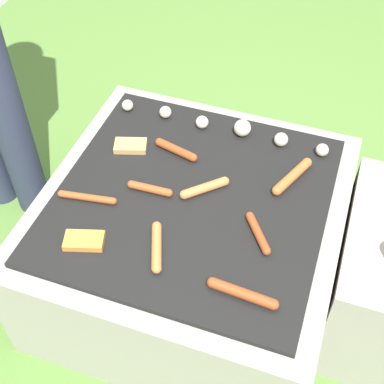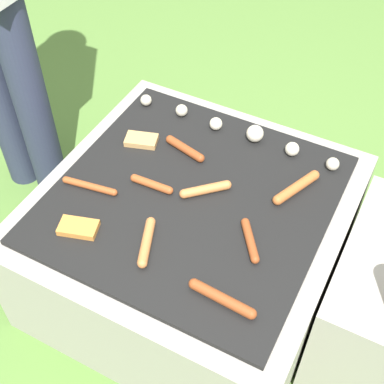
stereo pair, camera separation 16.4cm
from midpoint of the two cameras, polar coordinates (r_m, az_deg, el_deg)
ground_plane at (r=2.01m, az=-2.35°, el=-9.27°), size 14.00×14.00×0.00m
grill at (r=1.83m, az=-2.57°, el=-5.41°), size 0.93×0.93×0.45m
sausage_mid_right at (r=1.55m, az=4.05°, el=-4.55°), size 0.10×0.13×0.03m
sausage_front_center at (r=1.78m, az=-4.35°, el=4.38°), size 0.16×0.06×0.03m
sausage_front_left at (r=1.65m, az=-1.46°, el=0.29°), size 0.13×0.12×0.03m
sausage_front_right at (r=1.67m, az=-7.32°, el=0.21°), size 0.15×0.03×0.03m
sausage_back_center at (r=1.70m, az=7.97°, el=1.53°), size 0.10×0.18×0.03m
sausage_back_left at (r=1.43m, az=2.08°, el=-10.95°), size 0.20×0.04×0.03m
sausage_back_right at (r=1.52m, az=-6.90°, el=-6.00°), size 0.08×0.17×0.03m
sausage_mid_left at (r=1.68m, az=-13.88°, el=-0.71°), size 0.19×0.05×0.02m
bread_slice_left at (r=1.58m, az=-14.39°, el=-5.22°), size 0.13×0.10×0.02m
bread_slice_center at (r=1.82m, az=-9.15°, el=4.76°), size 0.12×0.09×0.02m
mushroom_row at (r=1.85m, az=1.40°, el=6.84°), size 0.75×0.06×0.06m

